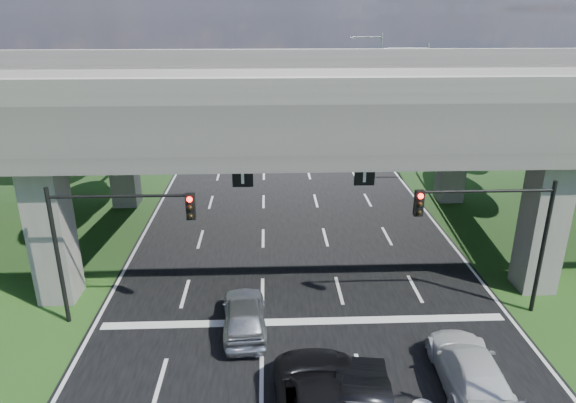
{
  "coord_description": "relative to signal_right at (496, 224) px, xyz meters",
  "views": [
    {
      "loc": [
        -1.46,
        -14.95,
        12.42
      ],
      "look_at": [
        -0.47,
        9.29,
        3.29
      ],
      "focal_mm": 32.0,
      "sensor_mm": 36.0,
      "label": 1
    }
  ],
  "objects": [
    {
      "name": "streetlight_far",
      "position": [
        2.27,
        20.06,
        1.66
      ],
      "size": [
        3.38,
        0.25,
        10.0
      ],
      "color": "gray",
      "rests_on": "ground"
    },
    {
      "name": "signal_left",
      "position": [
        -15.65,
        0.0,
        0.0
      ],
      "size": [
        5.76,
        0.54,
        6.0
      ],
      "color": "black",
      "rests_on": "ground"
    },
    {
      "name": "signal_right",
      "position": [
        0.0,
        0.0,
        0.0
      ],
      "size": [
        5.76,
        0.54,
        6.0
      ],
      "color": "black",
      "rests_on": "ground"
    },
    {
      "name": "tree_left_mid",
      "position": [
        -24.78,
        30.06,
        -0.01
      ],
      "size": [
        3.91,
        3.9,
        6.76
      ],
      "color": "black",
      "rests_on": "ground"
    },
    {
      "name": "tree_left_far",
      "position": [
        -20.78,
        38.06,
        0.95
      ],
      "size": [
        4.8,
        4.8,
        8.32
      ],
      "color": "black",
      "rests_on": "ground"
    },
    {
      "name": "car_silver",
      "position": [
        -10.33,
        -0.94,
        -3.42
      ],
      "size": [
        2.0,
        4.44,
        1.48
      ],
      "primitive_type": "imported",
      "rotation": [
        0.0,
        0.0,
        3.2
      ],
      "color": "#B0B4B8",
      "rests_on": "road"
    },
    {
      "name": "road",
      "position": [
        -7.82,
        6.06,
        -4.17
      ],
      "size": [
        18.0,
        120.0,
        0.03
      ],
      "primitive_type": "cube",
      "color": "black",
      "rests_on": "ground"
    },
    {
      "name": "ground",
      "position": [
        -7.82,
        -3.94,
        -4.19
      ],
      "size": [
        160.0,
        160.0,
        0.0
      ],
      "primitive_type": "plane",
      "color": "#1F4114",
      "rests_on": "ground"
    },
    {
      "name": "warehouse",
      "position": [
        -33.82,
        31.06,
        -2.19
      ],
      "size": [
        20.0,
        10.0,
        4.0
      ],
      "primitive_type": "cube",
      "color": "#9E9E99",
      "rests_on": "ground"
    },
    {
      "name": "overpass",
      "position": [
        -7.82,
        8.06,
        3.73
      ],
      "size": [
        80.0,
        15.0,
        10.0
      ],
      "color": "#383633",
      "rests_on": "ground"
    },
    {
      "name": "car_trailing",
      "position": [
        -7.8,
        -6.13,
        -3.33
      ],
      "size": [
        2.8,
        5.97,
        1.65
      ],
      "primitive_type": "imported",
      "rotation": [
        0.0,
        0.0,
        3.15
      ],
      "color": "black",
      "rests_on": "road"
    },
    {
      "name": "streetlight_beyond",
      "position": [
        2.27,
        36.06,
        1.66
      ],
      "size": [
        3.38,
        0.25,
        10.0
      ],
      "color": "gray",
      "rests_on": "ground"
    },
    {
      "name": "car_white",
      "position": [
        -2.42,
        -4.66,
        -3.42
      ],
      "size": [
        2.31,
        5.17,
        1.47
      ],
      "primitive_type": "imported",
      "rotation": [
        0.0,
        0.0,
        3.09
      ],
      "color": "silver",
      "rests_on": "road"
    },
    {
      "name": "tree_right_far",
      "position": [
        4.22,
        40.06,
        0.63
      ],
      "size": [
        4.5,
        4.5,
        7.8
      ],
      "color": "black",
      "rests_on": "ground"
    },
    {
      "name": "tree_right_near",
      "position": [
        5.22,
        24.06,
        0.31
      ],
      "size": [
        4.2,
        4.2,
        7.28
      ],
      "color": "black",
      "rests_on": "ground"
    },
    {
      "name": "tree_left_near",
      "position": [
        -21.78,
        22.06,
        0.63
      ],
      "size": [
        4.5,
        4.5,
        7.8
      ],
      "color": "black",
      "rests_on": "ground"
    },
    {
      "name": "tree_right_mid",
      "position": [
        8.22,
        32.06,
        -0.01
      ],
      "size": [
        3.91,
        3.9,
        6.76
      ],
      "color": "black",
      "rests_on": "ground"
    }
  ]
}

